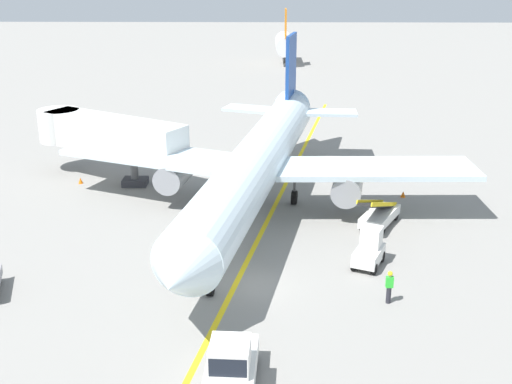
% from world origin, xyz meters
% --- Properties ---
extents(ground_plane, '(300.00, 300.00, 0.00)m').
position_xyz_m(ground_plane, '(0.00, 0.00, 0.00)').
color(ground_plane, gray).
extents(taxi_line_yellow, '(15.14, 78.67, 0.01)m').
position_xyz_m(taxi_line_yellow, '(0.38, 5.00, 0.00)').
color(taxi_line_yellow, yellow).
rests_on(taxi_line_yellow, ground).
extents(airliner, '(28.11, 35.18, 10.10)m').
position_xyz_m(airliner, '(0.48, 10.74, 3.42)').
color(airliner, silver).
rests_on(airliner, ground).
extents(jet_bridge, '(12.36, 8.62, 4.85)m').
position_xyz_m(jet_bridge, '(-11.47, 17.11, 3.54)').
color(jet_bridge, silver).
rests_on(jet_bridge, ground).
extents(pushback_tug, '(2.07, 3.68, 2.20)m').
position_xyz_m(pushback_tug, '(-0.30, -8.29, 0.99)').
color(pushback_tug, silver).
rests_on(pushback_tug, ground).
extents(baggage_tug_near_wing, '(2.15, 2.72, 2.10)m').
position_xyz_m(baggage_tug_near_wing, '(6.65, 2.48, 0.93)').
color(baggage_tug_near_wing, silver).
rests_on(baggage_tug_near_wing, ground).
extents(belt_loader_forward_hold, '(3.46, 5.00, 2.59)m').
position_xyz_m(belt_loader_forward_hold, '(8.08, 8.04, 0.78)').
color(belt_loader_forward_hold, silver).
rests_on(belt_loader_forward_hold, ground).
extents(ground_crew_marshaller, '(0.36, 0.24, 1.70)m').
position_xyz_m(ground_crew_marshaller, '(6.99, -1.68, 0.91)').
color(ground_crew_marshaller, '#26262D').
rests_on(ground_crew_marshaller, ground).
extents(safety_cone_nose_left, '(0.36, 0.36, 0.44)m').
position_xyz_m(safety_cone_nose_left, '(10.65, 13.26, 0.22)').
color(safety_cone_nose_left, orange).
rests_on(safety_cone_nose_left, ground).
extents(safety_cone_nose_right, '(0.36, 0.36, 0.44)m').
position_xyz_m(safety_cone_nose_right, '(-12.92, 15.81, 0.22)').
color(safety_cone_nose_right, orange).
rests_on(safety_cone_nose_right, ground).
extents(distant_aircraft_mid_left, '(3.00, 10.10, 8.80)m').
position_xyz_m(distant_aircraft_mid_left, '(3.79, 76.06, 3.22)').
color(distant_aircraft_mid_left, silver).
rests_on(distant_aircraft_mid_left, ground).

